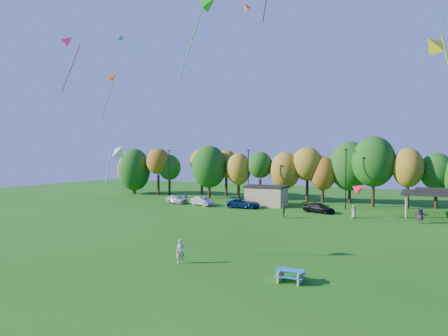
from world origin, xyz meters
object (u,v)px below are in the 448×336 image
at_px(car_d, 319,208).
at_px(picnic_table, 290,275).
at_px(kite_flyer, 180,251).
at_px(car_a, 177,199).
at_px(car_b, 202,201).
at_px(car_c, 244,203).

bearing_deg(car_d, picnic_table, -151.35).
relative_size(kite_flyer, car_d, 0.39).
relative_size(picnic_table, car_a, 0.45).
xyz_separation_m(kite_flyer, car_d, (3.46, 30.94, -0.23)).
relative_size(picnic_table, car_d, 0.40).
distance_m(car_a, car_b, 5.20).
bearing_deg(car_a, kite_flyer, -131.82).
distance_m(picnic_table, car_d, 31.93).
xyz_separation_m(picnic_table, kite_flyer, (-8.78, 0.55, 0.45)).
bearing_deg(car_d, car_b, 110.10).
height_order(car_a, car_d, car_a).
bearing_deg(picnic_table, kite_flyer, 173.57).
xyz_separation_m(car_a, car_c, (12.47, -0.32, 0.01)).
distance_m(kite_flyer, car_b, 34.21).
height_order(kite_flyer, car_b, kite_flyer).
bearing_deg(car_c, car_a, 84.17).
xyz_separation_m(kite_flyer, car_c, (-8.00, 30.70, -0.19)).
bearing_deg(picnic_table, car_d, 96.72).
height_order(picnic_table, kite_flyer, kite_flyer).
bearing_deg(car_d, car_c, 110.26).
bearing_deg(picnic_table, car_a, 129.94).
bearing_deg(picnic_table, car_b, 124.82).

